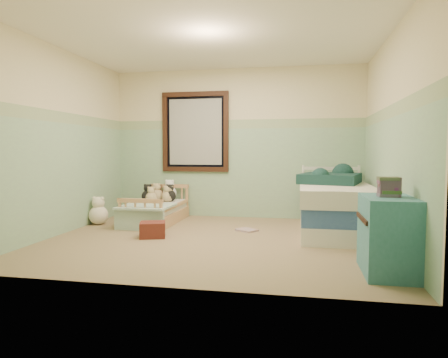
% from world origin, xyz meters
% --- Properties ---
extents(floor, '(4.20, 3.60, 0.02)m').
position_xyz_m(floor, '(0.00, 0.00, -0.01)').
color(floor, brown).
rests_on(floor, ground).
extents(ceiling, '(4.20, 3.60, 0.02)m').
position_xyz_m(ceiling, '(0.00, 0.00, 2.51)').
color(ceiling, white).
rests_on(ceiling, wall_back).
extents(wall_back, '(4.20, 0.04, 2.50)m').
position_xyz_m(wall_back, '(0.00, 1.80, 1.25)').
color(wall_back, beige).
rests_on(wall_back, floor).
extents(wall_front, '(4.20, 0.04, 2.50)m').
position_xyz_m(wall_front, '(0.00, -1.80, 1.25)').
color(wall_front, beige).
rests_on(wall_front, floor).
extents(wall_left, '(0.04, 3.60, 2.50)m').
position_xyz_m(wall_left, '(-2.10, 0.00, 1.25)').
color(wall_left, beige).
rests_on(wall_left, floor).
extents(wall_right, '(0.04, 3.60, 2.50)m').
position_xyz_m(wall_right, '(2.10, 0.00, 1.25)').
color(wall_right, beige).
rests_on(wall_right, floor).
extents(wainscot_mint, '(4.20, 0.01, 1.50)m').
position_xyz_m(wainscot_mint, '(0.00, 1.79, 0.75)').
color(wainscot_mint, '#88A98E').
rests_on(wainscot_mint, floor).
extents(border_strip, '(4.20, 0.01, 0.15)m').
position_xyz_m(border_strip, '(0.00, 1.79, 1.57)').
color(border_strip, '#4F744F').
rests_on(border_strip, wall_back).
extents(window_frame, '(1.16, 0.06, 1.36)m').
position_xyz_m(window_frame, '(-0.70, 1.76, 1.45)').
color(window_frame, black).
rests_on(window_frame, wall_back).
extents(window_blinds, '(0.92, 0.01, 1.12)m').
position_xyz_m(window_blinds, '(-0.70, 1.77, 1.45)').
color(window_blinds, '#BABAB3').
rests_on(window_blinds, window_frame).
extents(toddler_bed_frame, '(0.68, 1.36, 0.17)m').
position_xyz_m(toddler_bed_frame, '(-1.15, 1.05, 0.09)').
color(toddler_bed_frame, '#B47E4B').
rests_on(toddler_bed_frame, floor).
extents(toddler_mattress, '(0.62, 1.30, 0.12)m').
position_xyz_m(toddler_mattress, '(-1.15, 1.05, 0.23)').
color(toddler_mattress, silver).
rests_on(toddler_mattress, toddler_bed_frame).
extents(patchwork_quilt, '(0.74, 0.68, 0.03)m').
position_xyz_m(patchwork_quilt, '(-1.15, 0.63, 0.31)').
color(patchwork_quilt, '#6298B6').
rests_on(patchwork_quilt, toddler_mattress).
extents(plush_bed_brown, '(0.18, 0.18, 0.18)m').
position_xyz_m(plush_bed_brown, '(-1.30, 1.55, 0.38)').
color(plush_bed_brown, brown).
rests_on(plush_bed_brown, toddler_mattress).
extents(plush_bed_white, '(0.23, 0.23, 0.23)m').
position_xyz_m(plush_bed_white, '(-1.10, 1.55, 0.41)').
color(plush_bed_white, white).
rests_on(plush_bed_white, toddler_mattress).
extents(plush_bed_tan, '(0.20, 0.20, 0.20)m').
position_xyz_m(plush_bed_tan, '(-1.25, 1.33, 0.40)').
color(plush_bed_tan, tan).
rests_on(plush_bed_tan, toddler_mattress).
extents(plush_bed_dark, '(0.19, 0.19, 0.19)m').
position_xyz_m(plush_bed_dark, '(-1.02, 1.33, 0.39)').
color(plush_bed_dark, black).
rests_on(plush_bed_dark, toddler_mattress).
extents(plush_floor_cream, '(0.29, 0.29, 0.29)m').
position_xyz_m(plush_floor_cream, '(-1.95, 0.70, 0.14)').
color(plush_floor_cream, white).
rests_on(plush_floor_cream, floor).
extents(plush_floor_tan, '(0.21, 0.21, 0.21)m').
position_xyz_m(plush_floor_tan, '(-1.47, 0.77, 0.11)').
color(plush_floor_tan, tan).
rests_on(plush_floor_tan, floor).
extents(twin_bed_frame, '(0.91, 1.82, 0.22)m').
position_xyz_m(twin_bed_frame, '(1.55, 0.73, 0.11)').
color(twin_bed_frame, white).
rests_on(twin_bed_frame, floor).
extents(twin_boxspring, '(0.91, 1.82, 0.22)m').
position_xyz_m(twin_boxspring, '(1.55, 0.73, 0.33)').
color(twin_boxspring, navy).
rests_on(twin_boxspring, twin_bed_frame).
extents(twin_mattress, '(0.95, 1.86, 0.22)m').
position_xyz_m(twin_mattress, '(1.55, 0.73, 0.55)').
color(twin_mattress, silver).
rests_on(twin_mattress, twin_boxspring).
extents(teal_blanket, '(0.96, 1.00, 0.14)m').
position_xyz_m(teal_blanket, '(1.50, 1.03, 0.73)').
color(teal_blanket, black).
rests_on(teal_blanket, twin_mattress).
extents(dresser, '(0.44, 0.71, 0.71)m').
position_xyz_m(dresser, '(1.87, -1.06, 0.35)').
color(dresser, teal).
rests_on(dresser, floor).
extents(book_stack, '(0.18, 0.14, 0.18)m').
position_xyz_m(book_stack, '(1.87, -1.05, 0.80)').
color(book_stack, brown).
rests_on(book_stack, dresser).
extents(red_pillow, '(0.39, 0.37, 0.20)m').
position_xyz_m(red_pillow, '(-0.80, -0.01, 0.10)').
color(red_pillow, '#A33828').
rests_on(red_pillow, floor).
extents(floor_book, '(0.34, 0.33, 0.03)m').
position_xyz_m(floor_book, '(0.35, 0.63, 0.01)').
color(floor_book, orange).
rests_on(floor_book, floor).
extents(extra_plush_0, '(0.18, 0.18, 0.18)m').
position_xyz_m(extra_plush_0, '(-1.06, 1.30, 0.38)').
color(extra_plush_0, tan).
rests_on(extra_plush_0, toddler_mattress).
extents(extra_plush_1, '(0.18, 0.18, 0.18)m').
position_xyz_m(extra_plush_1, '(-1.02, 1.32, 0.39)').
color(extra_plush_1, tan).
rests_on(extra_plush_1, toddler_mattress).
extents(extra_plush_2, '(0.20, 0.20, 0.20)m').
position_xyz_m(extra_plush_2, '(-1.33, 1.17, 0.40)').
color(extra_plush_2, black).
rests_on(extra_plush_2, toddler_mattress).
extents(extra_plush_3, '(0.16, 0.16, 0.16)m').
position_xyz_m(extra_plush_3, '(-1.33, 1.39, 0.37)').
color(extra_plush_3, brown).
rests_on(extra_plush_3, toddler_mattress).
extents(extra_plush_4, '(0.18, 0.18, 0.18)m').
position_xyz_m(extra_plush_4, '(-1.25, 1.10, 0.38)').
color(extra_plush_4, tan).
rests_on(extra_plush_4, toddler_mattress).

